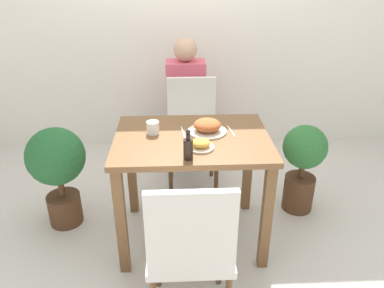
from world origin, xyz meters
name	(u,v)px	position (x,y,z in m)	size (l,w,h in m)	color
ground_plane	(192,234)	(0.00, 0.00, 0.00)	(16.00, 16.00, 0.00)	beige
wall_back	(184,14)	(0.00, 1.51, 1.30)	(8.00, 0.05, 2.60)	white
dining_table	(192,156)	(0.00, 0.00, 0.64)	(0.96, 0.72, 0.77)	brown
chair_near	(190,247)	(-0.04, -0.71, 0.52)	(0.42, 0.42, 0.91)	silver
chair_far	(192,128)	(0.03, 0.69, 0.52)	(0.42, 0.42, 0.91)	silver
food_plate	(207,127)	(0.10, 0.07, 0.81)	(0.25, 0.25, 0.09)	beige
side_plate	(201,144)	(0.04, -0.16, 0.79)	(0.16, 0.16, 0.06)	beige
drink_cup	(153,128)	(-0.24, 0.06, 0.81)	(0.08, 0.08, 0.08)	white
sauce_bottle	(188,148)	(-0.03, -0.28, 0.84)	(0.05, 0.05, 0.18)	black
fork_utensil	(183,132)	(-0.05, 0.07, 0.77)	(0.03, 0.17, 0.00)	silver
spoon_utensil	(231,131)	(0.25, 0.07, 0.77)	(0.03, 0.17, 0.00)	silver
potted_plant_left	(57,166)	(-0.92, 0.20, 0.48)	(0.40, 0.40, 0.75)	#51331E
potted_plant_right	(303,161)	(0.83, 0.29, 0.41)	(0.32, 0.32, 0.69)	#51331E
person_figure	(186,104)	(-0.01, 1.09, 0.58)	(0.34, 0.22, 1.17)	#2D3347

